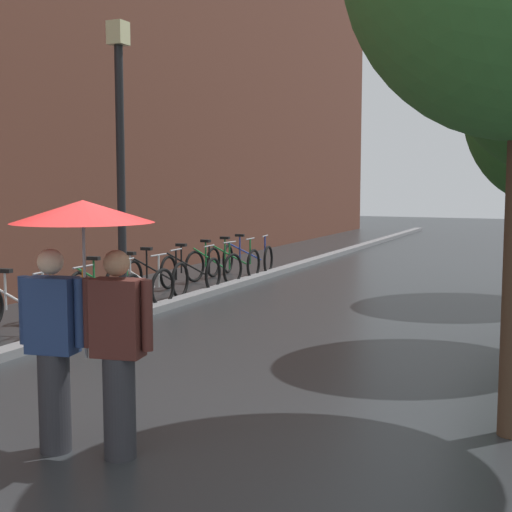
# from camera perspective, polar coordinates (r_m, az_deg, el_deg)

# --- Properties ---
(ground_plane) EXTENTS (80.00, 80.00, 0.00)m
(ground_plane) POSITION_cam_1_polar(r_m,az_deg,el_deg) (6.05, -11.06, -15.61)
(ground_plane) COLOR #26282B
(building_facade) EXTENTS (8.00, 36.00, 11.05)m
(building_facade) POSITION_cam_1_polar(r_m,az_deg,el_deg) (20.00, -18.49, 15.24)
(building_facade) COLOR brown
(building_facade) RESTS_ON ground
(kerb_strip) EXTENTS (0.30, 36.00, 0.12)m
(kerb_strip) POSITION_cam_1_polar(r_m,az_deg,el_deg) (16.09, 0.29, -1.69)
(kerb_strip) COLOR slate
(kerb_strip) RESTS_ON ground
(parked_bicycle_0) EXTENTS (1.16, 0.83, 0.96)m
(parked_bicycle_0) POSITION_cam_1_polar(r_m,az_deg,el_deg) (10.86, -18.65, -4.07)
(parked_bicycle_0) COLOR black
(parked_bicycle_0) RESTS_ON ground
(parked_bicycle_1) EXTENTS (1.08, 0.70, 0.96)m
(parked_bicycle_1) POSITION_cam_1_polar(r_m,az_deg,el_deg) (11.43, -15.42, -3.48)
(parked_bicycle_1) COLOR black
(parked_bicycle_1) RESTS_ON ground
(parked_bicycle_2) EXTENTS (1.15, 0.81, 0.96)m
(parked_bicycle_2) POSITION_cam_1_polar(r_m,az_deg,el_deg) (12.21, -12.10, -2.80)
(parked_bicycle_2) COLOR black
(parked_bicycle_2) RESTS_ON ground
(parked_bicycle_3) EXTENTS (1.12, 0.77, 0.96)m
(parked_bicycle_3) POSITION_cam_1_polar(r_m,az_deg,el_deg) (12.91, -9.38, -2.27)
(parked_bicycle_3) COLOR black
(parked_bicycle_3) RESTS_ON ground
(parked_bicycle_4) EXTENTS (1.13, 0.77, 0.96)m
(parked_bicycle_4) POSITION_cam_1_polar(r_m,az_deg,el_deg) (13.77, -8.05, -1.73)
(parked_bicycle_4) COLOR black
(parked_bicycle_4) RESTS_ON ground
(parked_bicycle_5) EXTENTS (1.11, 0.75, 0.96)m
(parked_bicycle_5) POSITION_cam_1_polar(r_m,az_deg,el_deg) (14.51, -5.32, -1.31)
(parked_bicycle_5) COLOR black
(parked_bicycle_5) RESTS_ON ground
(parked_bicycle_6) EXTENTS (1.17, 0.85, 0.96)m
(parked_bicycle_6) POSITION_cam_1_polar(r_m,az_deg,el_deg) (15.41, -3.47, -0.86)
(parked_bicycle_6) COLOR black
(parked_bicycle_6) RESTS_ON ground
(parked_bicycle_7) EXTENTS (1.10, 0.73, 0.96)m
(parked_bicycle_7) POSITION_cam_1_polar(r_m,az_deg,el_deg) (16.25, -1.87, -0.50)
(parked_bicycle_7) COLOR black
(parked_bicycle_7) RESTS_ON ground
(parked_bicycle_8) EXTENTS (1.16, 0.84, 0.96)m
(parked_bicycle_8) POSITION_cam_1_polar(r_m,az_deg,el_deg) (17.04, -0.66, -0.19)
(parked_bicycle_8) COLOR black
(parked_bicycle_8) RESTS_ON ground
(couple_under_umbrella) EXTENTS (1.15, 1.13, 2.07)m
(couple_under_umbrella) POSITION_cam_1_polar(r_m,az_deg,el_deg) (5.81, -13.69, -2.34)
(couple_under_umbrella) COLOR #2D2D33
(couple_under_umbrella) RESTS_ON ground
(street_lamp_post) EXTENTS (0.24, 0.24, 4.43)m
(street_lamp_post) POSITION_cam_1_polar(r_m,az_deg,el_deg) (10.26, -10.87, 7.93)
(street_lamp_post) COLOR black
(street_lamp_post) RESTS_ON ground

